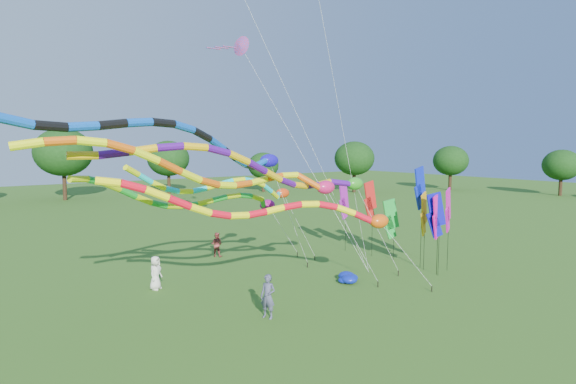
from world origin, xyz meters
TOP-DOWN VIEW (x-y plane):
  - ground at (0.00, 0.00)m, footprint 160.00×160.00m
  - tree_ring at (6.39, -0.53)m, footprint 117.04×120.74m
  - tube_kite_red at (-4.01, 2.23)m, footprint 14.41×3.04m
  - tube_kite_orange at (-6.49, 2.17)m, footprint 15.54×1.67m
  - tube_kite_purple at (-4.44, 2.58)m, footprint 16.33×1.67m
  - tube_kite_blue at (-7.17, 4.05)m, footprint 16.28×6.33m
  - tube_kite_cyan at (-3.92, 6.56)m, footprint 12.43×3.69m
  - tube_kite_green at (-4.74, 7.83)m, footprint 14.05×4.72m
  - delta_kite_high_c at (-1.09, 11.10)m, footprint 5.85×7.85m
  - banner_pole_blue_b at (6.25, 3.75)m, footprint 1.16×0.22m
  - banner_pole_orange at (6.03, 3.26)m, footprint 1.10×0.53m
  - banner_pole_blue_a at (5.67, 2.21)m, footprint 1.09×0.55m
  - banner_pole_magenta_b at (6.92, 2.33)m, footprint 1.10×0.54m
  - banner_pole_violet at (5.82, 9.57)m, footprint 1.14×0.38m
  - banner_pole_green at (6.35, 5.97)m, footprint 1.13×0.43m
  - banner_pole_red at (6.12, 7.49)m, footprint 1.16×0.12m
  - banner_pole_magenta_a at (5.72, 2.18)m, footprint 1.13×0.42m
  - blue_nylon_heap at (0.87, 3.73)m, footprint 1.05×1.24m
  - person_a at (-7.43, 8.78)m, footprint 0.96×0.91m
  - person_b at (-5.18, 2.25)m, footprint 0.68×0.79m
  - person_c at (-1.72, 13.20)m, footprint 0.94×0.96m

SIDE VIEW (x-z plane):
  - ground at x=0.00m, z-range 0.00..0.00m
  - blue_nylon_heap at x=0.87m, z-range -0.03..0.40m
  - person_c at x=-1.72m, z-range 0.00..1.56m
  - person_a at x=-7.43m, z-range 0.00..1.66m
  - person_b at x=-5.18m, z-range 0.00..1.83m
  - banner_pole_green at x=6.35m, z-range 0.67..4.51m
  - banner_pole_orange at x=6.03m, z-range 0.98..5.47m
  - banner_pole_magenta_a at x=5.72m, z-range 0.99..5.49m
  - banner_pole_blue_a at x=5.67m, z-range 1.03..5.62m
  - banner_pole_violet at x=5.82m, z-range 1.05..5.68m
  - banner_pole_magenta_b at x=6.92m, z-range 1.10..5.84m
  - banner_pole_red at x=6.12m, z-range 1.16..6.02m
  - tube_kite_red at x=-4.01m, z-range 1.08..7.63m
  - tube_kite_green at x=-4.74m, z-range 1.08..7.63m
  - banner_pole_blue_b at x=6.25m, z-range 1.67..7.56m
  - tube_kite_cyan at x=-3.92m, z-range 1.59..8.35m
  - tree_ring at x=6.39m, z-range 0.81..10.15m
  - tube_kite_purple at x=-4.44m, z-range 2.04..9.83m
  - tube_kite_orange at x=-6.49m, z-range 1.97..9.92m
  - tube_kite_blue at x=-7.17m, z-range 2.61..11.45m
  - delta_kite_high_c at x=-1.09m, z-range 5.40..20.26m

